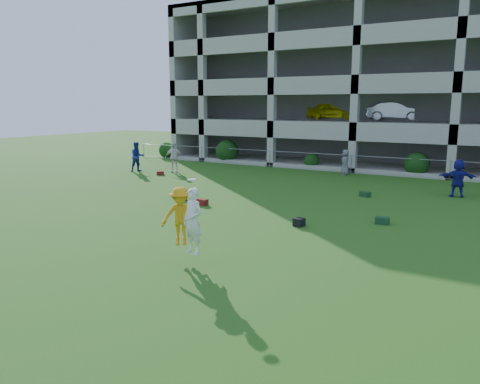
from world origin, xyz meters
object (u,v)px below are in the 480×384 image
Objects in this scene: bystander_a at (137,157)px; bystander_b at (174,158)px; frisbee_contest at (184,218)px; bystander_d at (458,178)px; parking_garage at (388,84)px; crate_d at (299,222)px; bystander_c at (345,162)px.

bystander_b is (2.34, 0.94, -0.00)m from bystander_a.
frisbee_contest is (13.85, -12.98, 0.28)m from bystander_a.
bystander_d is at bearing 68.48° from frisbee_contest.
bystander_b is 1.07× the size of bystander_d.
bystander_d is at bearing -63.58° from parking_garage.
parking_garage reaches higher than crate_d.
frisbee_contest reaches higher than bystander_a.
bystander_d is 0.06× the size of parking_garage.
parking_garage is (0.05, 9.80, 5.20)m from bystander_c.
bystander_a is at bearing -10.29° from bystander_d.
bystander_c is 0.88× the size of bystander_d.
bystander_d is (19.50, 1.35, -0.07)m from bystander_a.
crate_d is 23.96m from parking_garage.
bystander_c is at bearing -90.26° from parking_garage.
bystander_c is 0.78× the size of frisbee_contest.
bystander_c is at bearing -38.04° from bystander_a.
bystander_b is 17.16m from bystander_d.
bystander_b is 18.06m from frisbee_contest.
frisbee_contest is at bearing -78.71° from bystander_b.
bystander_c is 0.05× the size of parking_garage.
crate_d is 5.53m from frisbee_contest.
frisbee_contest is 0.07× the size of parking_garage.
bystander_d is 16.44m from parking_garage.
parking_garage is at bearing 96.37° from crate_d.
bystander_d is 15.41m from frisbee_contest.
crate_d is (15.12, -7.73, -0.84)m from bystander_a.
bystander_b is at bearing 145.86° from crate_d.
bystander_a reaches higher than bystander_b.
crate_d is at bearing -13.02° from bystander_c.
bystander_a is 20.45m from parking_garage.
bystander_d is (7.00, -4.21, 0.11)m from bystander_c.
bystander_a is 18.98m from frisbee_contest.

